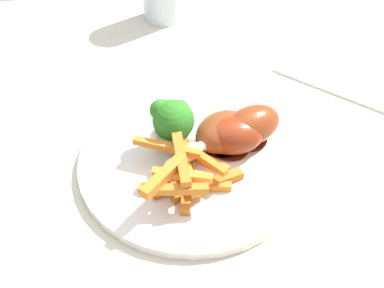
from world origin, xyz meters
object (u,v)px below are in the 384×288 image
at_px(chicken_drumstick_far, 224,136).
at_px(carrot_fries_pile, 186,173).
at_px(chicken_drumstick_near, 247,126).
at_px(dining_table, 223,209).
at_px(broccoli_floret_front, 172,119).
at_px(fork, 26,101).
at_px(dinner_plate, 192,160).
at_px(chicken_drumstick_extra, 221,136).

bearing_deg(chicken_drumstick_far, carrot_fries_pile, 129.03).
relative_size(chicken_drumstick_near, chicken_drumstick_far, 0.98).
height_order(dining_table, broccoli_floret_front, broccoli_floret_front).
bearing_deg(fork, chicken_drumstick_near, 104.91).
bearing_deg(chicken_drumstick_far, fork, 56.00).
relative_size(dining_table, carrot_fries_pile, 7.82).
height_order(chicken_drumstick_far, fork, chicken_drumstick_far).
bearing_deg(dinner_plate, chicken_drumstick_near, -80.40).
bearing_deg(dinner_plate, fork, 50.38).
relative_size(dinner_plate, broccoli_floret_front, 4.15).
distance_m(dining_table, chicken_drumstick_near, 0.15).
relative_size(carrot_fries_pile, chicken_drumstick_extra, 0.97).
bearing_deg(dining_table, chicken_drumstick_near, -89.23).
height_order(broccoli_floret_front, fork, broccoli_floret_front).
relative_size(dinner_plate, chicken_drumstick_near, 2.07).
bearing_deg(chicken_drumstick_extra, dinner_plate, 98.38).
xyz_separation_m(dinner_plate, chicken_drumstick_extra, (0.01, -0.04, 0.03)).
distance_m(dinner_plate, chicken_drumstick_far, 0.05).
bearing_deg(fork, broccoli_floret_front, 96.74).
bearing_deg(carrot_fries_pile, dining_table, -50.33).
bearing_deg(broccoli_floret_front, carrot_fries_pile, -177.65).
xyz_separation_m(chicken_drumstick_far, fork, (0.16, 0.24, -0.03)).
bearing_deg(dining_table, fork, 58.21).
bearing_deg(broccoli_floret_front, chicken_drumstick_extra, -110.10).
xyz_separation_m(carrot_fries_pile, fork, (0.20, 0.18, -0.03)).
relative_size(dinner_plate, fork, 1.41).
distance_m(dinner_plate, fork, 0.26).
bearing_deg(chicken_drumstick_near, chicken_drumstick_far, 104.93).
height_order(broccoli_floret_front, chicken_drumstick_extra, broccoli_floret_front).
bearing_deg(carrot_fries_pile, dinner_plate, -20.89).
bearing_deg(dining_table, chicken_drumstick_far, 133.71).
relative_size(dinner_plate, carrot_fries_pile, 2.26).
bearing_deg(fork, chicken_drumstick_far, 100.45).
bearing_deg(chicken_drumstick_far, broccoli_floret_front, 69.74).
relative_size(dining_table, chicken_drumstick_near, 7.17).
distance_m(chicken_drumstick_near, chicken_drumstick_far, 0.03).
bearing_deg(carrot_fries_pile, chicken_drumstick_extra, -47.99).
bearing_deg(chicken_drumstick_near, broccoli_floret_front, 81.52).
distance_m(carrot_fries_pile, chicken_drumstick_near, 0.10).
bearing_deg(chicken_drumstick_near, carrot_fries_pile, 121.65).
bearing_deg(chicken_drumstick_far, chicken_drumstick_extra, 67.54).
xyz_separation_m(carrot_fries_pile, chicken_drumstick_extra, (0.05, -0.05, 0.00)).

